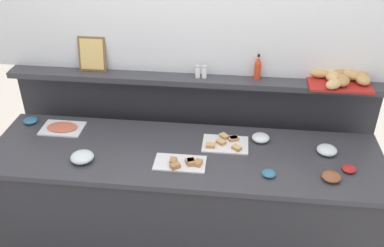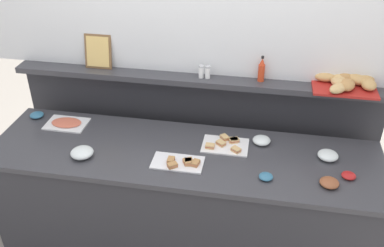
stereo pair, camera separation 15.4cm
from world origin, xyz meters
name	(u,v)px [view 1 (the left image)]	position (x,y,z in m)	size (l,w,h in m)	color
ground_plane	(194,196)	(0.00, 0.60, 0.00)	(12.00, 12.00, 0.00)	gray
buffet_counter	(185,205)	(0.00, 0.00, 0.44)	(2.47, 0.69, 0.88)	#2D2D33
back_ledge_unit	(193,140)	(0.00, 0.52, 0.63)	(2.56, 0.22, 1.19)	#2D2D33
sandwich_platter_side	(226,143)	(0.25, 0.12, 0.89)	(0.29, 0.20, 0.04)	white
sandwich_platter_front	(182,163)	(0.00, -0.12, 0.89)	(0.31, 0.17, 0.04)	silver
cold_cuts_platter	(62,128)	(-0.86, 0.18, 0.89)	(0.28, 0.19, 0.02)	white
glass_bowl_large	(82,157)	(-0.60, -0.15, 0.91)	(0.14, 0.14, 0.06)	silver
glass_bowl_medium	(261,138)	(0.48, 0.19, 0.90)	(0.11, 0.11, 0.05)	silver
glass_bowl_small	(327,150)	(0.88, 0.09, 0.91)	(0.12, 0.12, 0.05)	silver
condiment_bowl_teal	(349,169)	(0.99, -0.07, 0.90)	(0.08, 0.08, 0.03)	red
condiment_bowl_cream	(31,120)	(-1.11, 0.24, 0.90)	(0.10, 0.10, 0.03)	teal
condiment_bowl_dark	(331,177)	(0.87, -0.17, 0.90)	(0.11, 0.11, 0.04)	brown
condiment_bowl_red	(269,173)	(0.52, -0.17, 0.90)	(0.08, 0.08, 0.03)	teal
hot_sauce_bottle	(258,68)	(0.43, 0.47, 1.27)	(0.04, 0.04, 0.18)	red
salt_shaker	(198,72)	(0.04, 0.45, 1.23)	(0.03, 0.03, 0.09)	white
pepper_shaker	(204,72)	(0.08, 0.45, 1.23)	(0.03, 0.03, 0.09)	white
bread_basket	(342,77)	(0.98, 0.47, 1.23)	(0.42, 0.33, 0.08)	#B2231E
framed_picture	(92,54)	(-0.69, 0.48, 1.31)	(0.19, 0.06, 0.24)	brown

